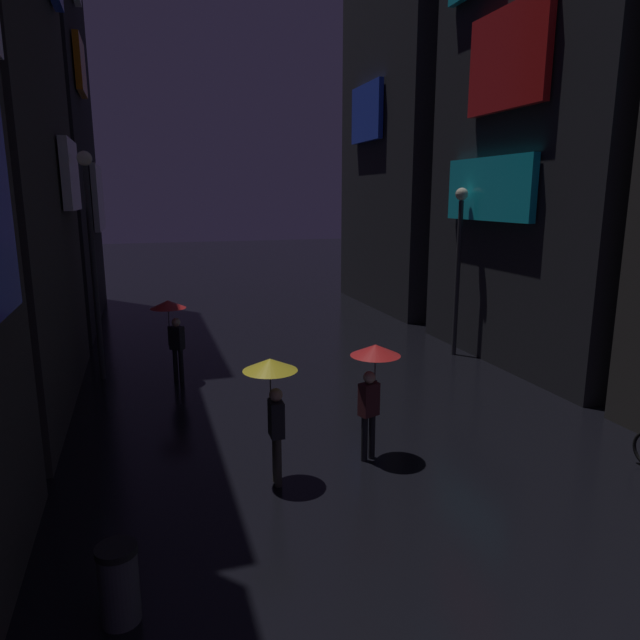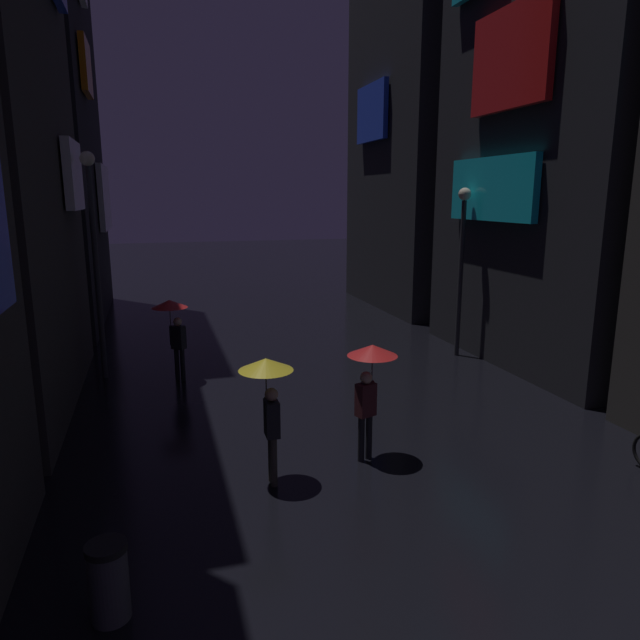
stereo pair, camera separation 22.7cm
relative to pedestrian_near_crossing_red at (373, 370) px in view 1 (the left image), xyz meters
The scene contains 8 objects.
building_left_far 18.27m from the pedestrian_near_crossing_red, 117.50° to the left, with size 4.25×8.95×20.36m.
building_right_mid 10.72m from the pedestrian_near_crossing_red, 31.77° to the left, with size 4.25×7.56×15.52m.
pedestrian_near_crossing_red is the anchor object (origin of this frame).
pedestrian_midstreet_centre_red 6.46m from the pedestrian_near_crossing_red, 119.68° to the left, with size 0.90×0.90×2.12m.
pedestrian_far_right_yellow 1.94m from the pedestrian_near_crossing_red, 169.95° to the right, with size 0.90×0.90×2.12m.
streetlamp_left_far 8.31m from the pedestrian_near_crossing_red, 128.02° to the left, with size 0.36×0.36×5.76m.
streetlamp_right_far 7.72m from the pedestrian_near_crossing_red, 48.50° to the left, with size 0.36×0.36×4.92m.
trash_bin 5.36m from the pedestrian_near_crossing_red, 145.05° to the right, with size 0.46×0.46×0.93m.
Camera 1 is at (-3.82, -0.84, 4.69)m, focal length 32.00 mm.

